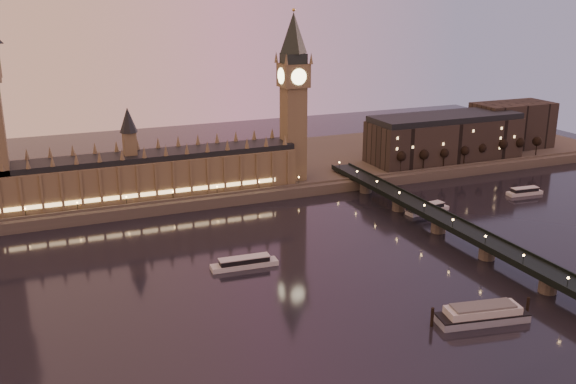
# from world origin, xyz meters

# --- Properties ---
(ground) EXTENTS (700.00, 700.00, 0.00)m
(ground) POSITION_xyz_m (0.00, 0.00, 0.00)
(ground) COLOR black
(ground) RESTS_ON ground
(far_embankment) EXTENTS (560.00, 130.00, 6.00)m
(far_embankment) POSITION_xyz_m (30.00, 165.00, 3.00)
(far_embankment) COLOR #423D35
(far_embankment) RESTS_ON ground
(palace_of_westminster) EXTENTS (180.00, 26.62, 52.00)m
(palace_of_westminster) POSITION_xyz_m (-40.12, 120.99, 21.71)
(palace_of_westminster) COLOR brown
(palace_of_westminster) RESTS_ON ground
(big_ben) EXTENTS (17.68, 17.68, 104.00)m
(big_ben) POSITION_xyz_m (53.99, 120.99, 63.95)
(big_ben) COLOR brown
(big_ben) RESTS_ON ground
(westminster_bridge) EXTENTS (13.20, 260.00, 15.30)m
(westminster_bridge) POSITION_xyz_m (91.61, 0.00, 5.52)
(westminster_bridge) COLOR black
(westminster_bridge) RESTS_ON ground
(city_block) EXTENTS (155.00, 45.00, 34.00)m
(city_block) POSITION_xyz_m (194.94, 130.93, 22.24)
(city_block) COLOR black
(city_block) RESTS_ON ground
(bare_tree_0) EXTENTS (6.73, 6.73, 13.68)m
(bare_tree_0) POSITION_xyz_m (124.39, 109.00, 16.23)
(bare_tree_0) COLOR black
(bare_tree_0) RESTS_ON ground
(bare_tree_1) EXTENTS (6.73, 6.73, 13.68)m
(bare_tree_1) POSITION_xyz_m (141.15, 109.00, 16.23)
(bare_tree_1) COLOR black
(bare_tree_1) RESTS_ON ground
(bare_tree_2) EXTENTS (6.73, 6.73, 13.68)m
(bare_tree_2) POSITION_xyz_m (157.92, 109.00, 16.23)
(bare_tree_2) COLOR black
(bare_tree_2) RESTS_ON ground
(bare_tree_3) EXTENTS (6.73, 6.73, 13.68)m
(bare_tree_3) POSITION_xyz_m (174.68, 109.00, 16.23)
(bare_tree_3) COLOR black
(bare_tree_3) RESTS_ON ground
(bare_tree_4) EXTENTS (6.73, 6.73, 13.68)m
(bare_tree_4) POSITION_xyz_m (191.44, 109.00, 16.23)
(bare_tree_4) COLOR black
(bare_tree_4) RESTS_ON ground
(bare_tree_5) EXTENTS (6.73, 6.73, 13.68)m
(bare_tree_5) POSITION_xyz_m (208.20, 109.00, 16.23)
(bare_tree_5) COLOR black
(bare_tree_5) RESTS_ON ground
(bare_tree_6) EXTENTS (6.73, 6.73, 13.68)m
(bare_tree_6) POSITION_xyz_m (224.96, 109.00, 16.23)
(bare_tree_6) COLOR black
(bare_tree_6) RESTS_ON ground
(bare_tree_7) EXTENTS (6.73, 6.73, 13.68)m
(bare_tree_7) POSITION_xyz_m (241.72, 109.00, 16.23)
(bare_tree_7) COLOR black
(bare_tree_7) RESTS_ON ground
(cruise_boat_a) EXTENTS (30.74, 8.44, 4.86)m
(cruise_boat_a) POSITION_xyz_m (-15.07, 15.22, 2.14)
(cruise_boat_a) COLOR silver
(cruise_boat_a) RESTS_ON ground
(cruise_boat_b) EXTENTS (27.61, 10.19, 4.98)m
(cruise_boat_b) POSITION_xyz_m (105.18, 47.96, 2.19)
(cruise_boat_b) COLOR silver
(cruise_boat_b) RESTS_ON ground
(cruise_boat_c) EXTENTS (23.14, 7.95, 4.54)m
(cruise_boat_c) POSITION_xyz_m (179.58, 53.03, 2.00)
(cruise_boat_c) COLOR silver
(cruise_boat_c) RESTS_ON ground
(moored_barge) EXTENTS (39.82, 15.74, 7.41)m
(moored_barge) POSITION_xyz_m (50.68, -66.93, 3.13)
(moored_barge) COLOR #808BA3
(moored_barge) RESTS_ON ground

